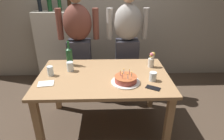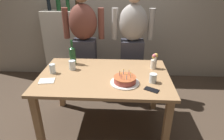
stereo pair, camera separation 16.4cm
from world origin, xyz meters
name	(u,v)px [view 1 (the left image)]	position (x,y,z in m)	size (l,w,h in m)	color
ground_plane	(105,125)	(0.00, 0.00, 0.00)	(10.00, 10.00, 0.00)	#47382B
back_wall	(104,7)	(0.00, 1.55, 1.30)	(5.20, 0.10, 2.60)	#9E9384
dining_table	(104,83)	(0.00, 0.00, 0.64)	(1.50, 0.96, 0.74)	#A37A51
birthday_cake	(126,80)	(0.24, -0.18, 0.77)	(0.31, 0.31, 0.14)	white
water_glass_near	(70,67)	(-0.40, 0.13, 0.80)	(0.08, 0.08, 0.11)	silver
water_glass_far	(153,76)	(0.54, -0.14, 0.79)	(0.08, 0.08, 0.10)	silver
water_glass_side	(50,71)	(-0.61, 0.02, 0.80)	(0.07, 0.07, 0.11)	silver
wine_bottle	(69,56)	(-0.43, 0.30, 0.87)	(0.08, 0.08, 0.32)	#194723
cell_phone	(153,88)	(0.50, -0.31, 0.74)	(0.14, 0.07, 0.01)	black
napkin_stack	(46,84)	(-0.61, -0.18, 0.74)	(0.16, 0.12, 0.01)	white
flower_vase	(152,59)	(0.59, 0.22, 0.84)	(0.08, 0.07, 0.19)	silver
person_man_bearded	(79,43)	(-0.37, 0.79, 0.87)	(0.61, 0.27, 1.66)	#33333D
person_woman_cardigan	(127,43)	(0.35, 0.79, 0.87)	(0.61, 0.27, 1.66)	#33333D
shelf_cabinet	(60,47)	(-0.79, 1.33, 0.64)	(0.75, 0.30, 1.53)	beige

